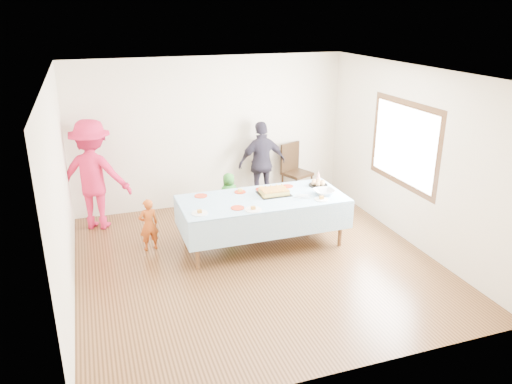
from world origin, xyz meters
The scene contains 22 objects.
ground centered at (0.00, 0.00, 0.00)m, with size 5.00×5.00×0.00m, color #402612.
room_walls centered at (0.05, 0.00, 1.77)m, with size 5.04×5.04×2.72m.
party_table centered at (0.27, 0.50, 0.72)m, with size 2.50×1.10×0.78m.
birthday_cake centered at (0.49, 0.59, 0.82)m, with size 0.48×0.37×0.08m.
rolls_tray centered at (1.31, 0.73, 0.82)m, with size 0.31×0.31×0.09m.
punch_bowl centered at (1.22, 0.33, 0.82)m, with size 0.32×0.32×0.08m, color silver.
party_hat centered at (1.40, 0.92, 0.87)m, with size 0.11×0.11×0.18m, color white.
fork_pile centered at (0.83, 0.30, 0.81)m, with size 0.24×0.18×0.07m, color white, non-canonical shape.
plate_red_far_a centered at (-0.59, 0.87, 0.79)m, with size 0.20×0.20×0.01m, color red.
plate_red_far_b centered at (0.02, 0.84, 0.79)m, with size 0.18×0.18×0.01m, color red.
plate_red_far_c centered at (0.38, 0.84, 0.79)m, with size 0.20×0.20×0.01m, color red.
plate_red_far_d centered at (0.82, 0.85, 0.79)m, with size 0.18×0.18×0.01m, color red.
plate_red_near centered at (-0.20, 0.22, 0.79)m, with size 0.20×0.20×0.01m, color red.
plate_white_left centered at (-0.76, 0.20, 0.79)m, with size 0.23×0.23×0.01m, color white.
plate_white_mid centered at (-0.01, 0.09, 0.79)m, with size 0.24×0.24×0.01m, color white.
plate_white_right centered at (1.08, 0.14, 0.79)m, with size 0.21×0.21×0.01m, color white.
dining_chair centered at (1.55, 2.28, 0.59)m, with size 0.60×0.60×1.06m.
toddler_left centered at (-1.40, 0.90, 0.41)m, with size 0.30×0.20×0.82m, color #B44A16.
toddler_mid centered at (0.11, 1.77, 0.39)m, with size 0.38×0.25×0.79m, color #2F802A.
toddler_right centered at (1.10, 0.90, 0.38)m, with size 0.37×0.29×0.76m, color #AB8350.
adult_left centered at (-2.10, 2.04, 0.91)m, with size 1.18×0.68×1.83m, color #C41840.
adult_right centered at (0.87, 2.20, 0.78)m, with size 0.91×0.38×1.55m, color #2A2634.
Camera 1 is at (-2.09, -6.11, 3.47)m, focal length 35.00 mm.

